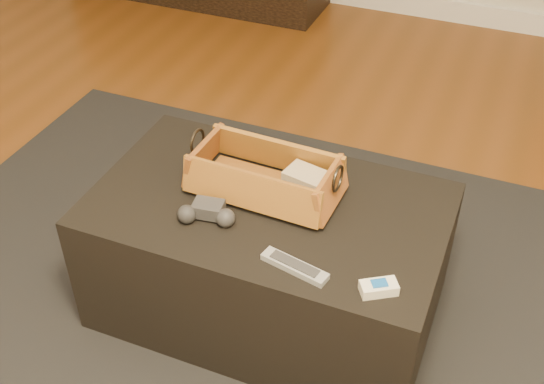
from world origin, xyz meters
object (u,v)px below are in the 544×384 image
at_px(wicker_basket, 265,177).
at_px(cream_gadget, 379,288).
at_px(silver_remote, 295,266).
at_px(ottoman, 268,257).
at_px(tv_remote, 256,185).
at_px(game_controller, 207,213).

relative_size(wicker_basket, cream_gadget, 4.41).
bearing_deg(silver_remote, cream_gadget, 0.98).
bearing_deg(ottoman, silver_remote, -53.27).
height_order(ottoman, silver_remote, silver_remote).
xyz_separation_m(tv_remote, game_controller, (-0.07, -0.16, -0.00)).
height_order(silver_remote, cream_gadget, cream_gadget).
xyz_separation_m(tv_remote, wicker_basket, (0.02, 0.02, 0.02)).
bearing_deg(silver_remote, wicker_basket, 125.82).
distance_m(ottoman, silver_remote, 0.35).
relative_size(game_controller, silver_remote, 0.90).
relative_size(game_controller, cream_gadget, 1.67).
bearing_deg(game_controller, tv_remote, 65.64).
distance_m(ottoman, wicker_basket, 0.27).
bearing_deg(cream_gadget, wicker_basket, 147.36).
bearing_deg(ottoman, tv_remote, 148.51).
relative_size(silver_remote, cream_gadget, 1.86).
xyz_separation_m(ottoman, wicker_basket, (-0.03, 0.05, 0.26)).
relative_size(ottoman, tv_remote, 4.41).
relative_size(wicker_basket, game_controller, 2.64).
xyz_separation_m(tv_remote, cream_gadget, (0.43, -0.24, -0.01)).
xyz_separation_m(tv_remote, silver_remote, (0.21, -0.25, -0.02)).
xyz_separation_m(wicker_basket, silver_remote, (0.19, -0.26, -0.04)).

